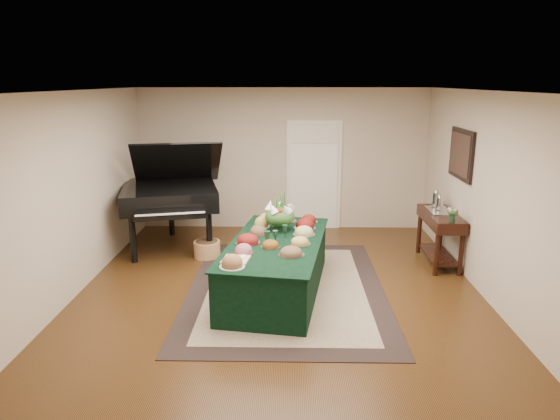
{
  "coord_description": "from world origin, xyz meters",
  "views": [
    {
      "loc": [
        0.13,
        -6.52,
        2.83
      ],
      "look_at": [
        0.0,
        0.3,
        1.05
      ],
      "focal_mm": 32.0,
      "sensor_mm": 36.0,
      "label": 1
    }
  ],
  "objects_px": {
    "grand_piano": "(170,194)",
    "mahogany_sideboard": "(440,225)",
    "buffet_table": "(276,266)",
    "floral_centerpiece": "(280,212)"
  },
  "relations": [
    {
      "from": "grand_piano",
      "to": "floral_centerpiece",
      "type": "bearing_deg",
      "value": -35.28
    },
    {
      "from": "floral_centerpiece",
      "to": "grand_piano",
      "type": "bearing_deg",
      "value": 144.72
    },
    {
      "from": "mahogany_sideboard",
      "to": "grand_piano",
      "type": "bearing_deg",
      "value": 170.71
    },
    {
      "from": "grand_piano",
      "to": "mahogany_sideboard",
      "type": "relative_size",
      "value": 1.75
    },
    {
      "from": "buffet_table",
      "to": "floral_centerpiece",
      "type": "xyz_separation_m",
      "value": [
        0.04,
        0.52,
        0.63
      ]
    },
    {
      "from": "buffet_table",
      "to": "floral_centerpiece",
      "type": "distance_m",
      "value": 0.81
    },
    {
      "from": "grand_piano",
      "to": "mahogany_sideboard",
      "type": "xyz_separation_m",
      "value": [
        4.39,
        -0.72,
        -0.31
      ]
    },
    {
      "from": "floral_centerpiece",
      "to": "grand_piano",
      "type": "distance_m",
      "value": 2.32
    },
    {
      "from": "buffet_table",
      "to": "mahogany_sideboard",
      "type": "relative_size",
      "value": 2.21
    },
    {
      "from": "buffet_table",
      "to": "floral_centerpiece",
      "type": "relative_size",
      "value": 5.95
    }
  ]
}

